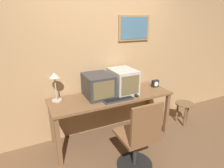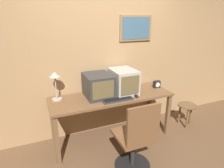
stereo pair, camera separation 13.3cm
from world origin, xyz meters
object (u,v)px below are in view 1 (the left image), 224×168
(desk_clock, at_px, (155,84))
(monitor_right, at_px, (123,81))
(office_chair, at_px, (139,141))
(mouse_near_keyboard, at_px, (136,95))
(side_stool, at_px, (184,108))
(monitor_left, at_px, (98,86))
(keyboard_main, at_px, (118,100))
(desk_lamp, at_px, (55,80))

(desk_clock, bearing_deg, monitor_right, 177.97)
(monitor_right, distance_m, office_chair, 0.99)
(mouse_near_keyboard, height_order, desk_clock, desk_clock)
(side_stool, bearing_deg, desk_clock, 160.02)
(mouse_near_keyboard, height_order, side_stool, mouse_near_keyboard)
(monitor_left, distance_m, desk_clock, 1.05)
(keyboard_main, distance_m, desk_clock, 0.87)
(monitor_right, bearing_deg, mouse_near_keyboard, -67.60)
(monitor_left, xyz_separation_m, keyboard_main, (0.21, -0.27, -0.16))
(mouse_near_keyboard, relative_size, desk_lamp, 0.26)
(office_chair, bearing_deg, side_stool, 23.05)
(mouse_near_keyboard, height_order, desk_lamp, desk_lamp)
(monitor_left, bearing_deg, mouse_near_keyboard, -27.13)
(monitor_left, distance_m, side_stool, 1.73)
(office_chair, bearing_deg, monitor_right, 75.27)
(keyboard_main, distance_m, mouse_near_keyboard, 0.31)
(monitor_right, distance_m, keyboard_main, 0.37)
(mouse_near_keyboard, distance_m, office_chair, 0.74)
(monitor_left, relative_size, monitor_right, 1.00)
(desk_lamp, bearing_deg, desk_clock, -4.84)
(desk_lamp, bearing_deg, monitor_right, -6.58)
(monitor_right, relative_size, office_chair, 0.48)
(monitor_right, bearing_deg, keyboard_main, -129.19)
(keyboard_main, height_order, desk_lamp, desk_lamp)
(monitor_left, height_order, mouse_near_keyboard, monitor_left)
(monitor_right, distance_m, side_stool, 1.36)
(monitor_left, distance_m, keyboard_main, 0.38)
(monitor_right, height_order, mouse_near_keyboard, monitor_right)
(keyboard_main, bearing_deg, mouse_near_keyboard, 1.97)
(monitor_left, height_order, monitor_right, monitor_right)
(monitor_left, bearing_deg, desk_lamp, 170.75)
(mouse_near_keyboard, bearing_deg, monitor_right, 112.40)
(monitor_left, distance_m, monitor_right, 0.42)
(monitor_left, relative_size, desk_clock, 3.91)
(office_chair, bearing_deg, keyboard_main, 89.28)
(monitor_right, height_order, office_chair, monitor_right)
(mouse_near_keyboard, bearing_deg, monitor_left, 152.87)
(keyboard_main, xyz_separation_m, desk_clock, (0.84, 0.23, 0.05))
(monitor_left, xyz_separation_m, office_chair, (0.20, -0.84, -0.49))
(desk_clock, relative_size, office_chair, 0.12)
(keyboard_main, height_order, desk_clock, desk_clock)
(desk_clock, relative_size, side_stool, 0.29)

